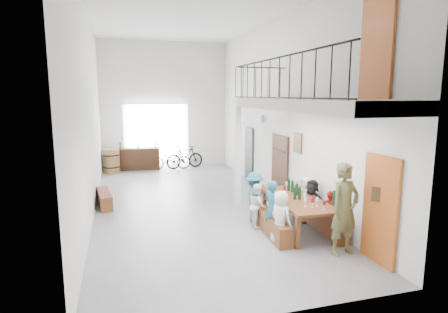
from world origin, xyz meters
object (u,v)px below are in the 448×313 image
object	(u,v)px
bench_inner	(271,225)
serving_counter	(139,159)
host_standing	(345,209)
oak_barrel	(111,161)
tasting_table	(296,201)
side_bench	(104,199)
bicycle_near	(170,159)

from	to	relation	value
bench_inner	serving_counter	distance (m)	8.97
host_standing	serving_counter	bearing A→B (deg)	96.92
serving_counter	host_standing	world-z (taller)	host_standing
bench_inner	serving_counter	bearing A→B (deg)	109.88
serving_counter	bench_inner	bearing A→B (deg)	-66.20
bench_inner	oak_barrel	size ratio (longest dim) A/B	1.95
tasting_table	bench_inner	xyz separation A→B (m)	(-0.67, -0.07, -0.48)
tasting_table	side_bench	world-z (taller)	tasting_table
side_bench	bicycle_near	world-z (taller)	bicycle_near
tasting_table	serving_counter	size ratio (longest dim) A/B	1.42
bench_inner	host_standing	distance (m)	1.87
serving_counter	side_bench	bearing A→B (deg)	-96.41
host_standing	bicycle_near	distance (m)	9.98
tasting_table	oak_barrel	bearing A→B (deg)	120.74
side_bench	host_standing	distance (m)	6.85
serving_counter	oak_barrel	bearing A→B (deg)	-157.13
tasting_table	bicycle_near	distance (m)	8.45
side_bench	serving_counter	size ratio (longest dim) A/B	0.83
host_standing	oak_barrel	bearing A→B (deg)	103.10
host_standing	side_bench	bearing A→B (deg)	122.22
tasting_table	bicycle_near	size ratio (longest dim) A/B	1.48
bench_inner	host_standing	bearing A→B (deg)	-52.12
tasting_table	oak_barrel	size ratio (longest dim) A/B	2.55
bench_inner	bicycle_near	bearing A→B (deg)	101.73
bench_inner	side_bench	distance (m)	5.12
serving_counter	bicycle_near	xyz separation A→B (m)	(1.33, -0.30, -0.02)
side_bench	serving_counter	bearing A→B (deg)	76.21
bench_inner	oak_barrel	xyz separation A→B (m)	(-3.65, 8.29, 0.27)
oak_barrel	bicycle_near	distance (m)	2.45
bicycle_near	tasting_table	bearing A→B (deg)	-161.95
bicycle_near	serving_counter	bearing A→B (deg)	82.52
bench_inner	side_bench	size ratio (longest dim) A/B	1.31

